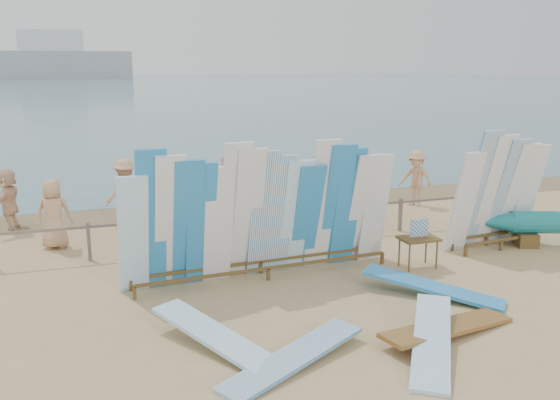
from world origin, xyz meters
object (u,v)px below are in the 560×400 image
object	(u,v)px
flat_board_c	(448,335)
beach_chair_right	(321,220)
side_surfboard_rack	(497,195)
beachgoer_3	(125,191)
beachgoer_0	(54,214)
flat_board_b	(431,351)
flat_board_d	(432,297)
beachgoer_6	(322,203)
main_surfboard_rack	(263,217)
beachgoer_11	(8,200)
beachgoer_2	(180,207)
beachgoer_4	(288,199)
flat_board_e	(293,364)
beach_chair_left	(294,220)
beachgoer_9	(416,178)
beachgoer_5	(229,184)
vendor_table	(418,252)
flat_board_a	(219,350)
stroller	(355,207)

from	to	relation	value
flat_board_c	beach_chair_right	size ratio (longest dim) A/B	2.86
side_surfboard_rack	beach_chair_right	distance (m)	4.56
beachgoer_3	beachgoer_0	distance (m)	2.61
flat_board_b	flat_board_d	bearing A→B (deg)	90.65
beachgoer_6	beachgoer_0	size ratio (longest dim) A/B	0.89
beach_chair_right	beachgoer_6	world-z (taller)	beachgoer_6
main_surfboard_rack	flat_board_d	xyz separation A→B (m)	(2.79, -2.07, -1.31)
beach_chair_right	beachgoer_11	distance (m)	8.42
beach_chair_right	beachgoer_2	world-z (taller)	beachgoer_2
flat_board_b	beachgoer_4	bearing A→B (deg)	122.59
flat_board_e	beach_chair_left	size ratio (longest dim) A/B	2.85
beach_chair_right	beachgoer_9	bearing A→B (deg)	20.48
beachgoer_3	flat_board_b	bearing A→B (deg)	84.42
beachgoer_5	flat_board_c	bearing A→B (deg)	-158.75
flat_board_e	flat_board_c	size ratio (longest dim) A/B	1.00
vendor_table	beachgoer_5	size ratio (longest dim) A/B	0.61
main_surfboard_rack	flat_board_a	size ratio (longest dim) A/B	2.20
beach_chair_left	stroller	xyz separation A→B (m)	(1.96, 0.31, 0.14)
beachgoer_2	beachgoer_4	bearing A→B (deg)	47.25
main_surfboard_rack	beachgoer_3	bearing A→B (deg)	110.38
flat_board_d	beachgoer_9	xyz separation A→B (m)	(3.64, 6.80, 0.89)
flat_board_c	beachgoer_6	size ratio (longest dim) A/B	1.76
beachgoer_2	beachgoer_3	distance (m)	2.38
flat_board_a	beachgoer_3	xyz separation A→B (m)	(-0.83, 8.37, 0.92)
flat_board_a	beachgoer_3	size ratio (longest dim) A/B	1.47
flat_board_b	beachgoer_2	bearing A→B (deg)	143.72
vendor_table	beach_chair_left	size ratio (longest dim) A/B	1.17
flat_board_c	stroller	xyz separation A→B (m)	(1.64, 7.10, 0.42)
flat_board_c	beachgoer_0	xyz separation A→B (m)	(-6.40, 7.14, 0.86)
beachgoer_0	beachgoer_4	size ratio (longest dim) A/B	0.98
flat_board_a	vendor_table	bearing A→B (deg)	-4.43
beach_chair_right	beachgoer_9	size ratio (longest dim) A/B	0.53
flat_board_d	beachgoer_11	xyz separation A→B (m)	(-8.28, 7.63, 0.85)
beachgoer_2	beachgoer_9	bearing A→B (deg)	61.03
main_surfboard_rack	flat_board_d	size ratio (longest dim) A/B	2.20
beachgoer_11	stroller	bearing A→B (deg)	93.89
flat_board_d	beachgoer_11	world-z (taller)	beachgoer_11
flat_board_c	beachgoer_6	world-z (taller)	beachgoer_6
main_surfboard_rack	flat_board_a	distance (m)	3.62
beachgoer_11	flat_board_b	bearing A→B (deg)	52.71
beachgoer_11	flat_board_c	bearing A→B (deg)	56.15
beachgoer_6	beach_chair_right	bearing A→B (deg)	173.92
beachgoer_9	beachgoer_2	world-z (taller)	beachgoer_9
beachgoer_11	beachgoer_6	size ratio (longest dim) A/B	1.11
side_surfboard_rack	flat_board_e	size ratio (longest dim) A/B	1.10
vendor_table	flat_board_d	xyz separation A→B (m)	(-0.62, -1.59, -0.37)
flat_board_c	beachgoer_11	xyz separation A→B (m)	(-7.62, 9.15, 0.85)
flat_board_e	beachgoer_9	world-z (taller)	beachgoer_9
flat_board_e	beachgoer_0	bearing A→B (deg)	178.35
flat_board_a	beachgoer_2	world-z (taller)	beachgoer_2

